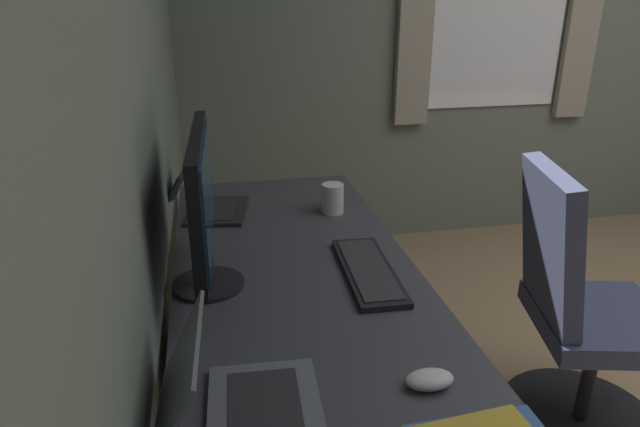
{
  "coord_description": "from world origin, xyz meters",
  "views": [
    {
      "loc": [
        -1.04,
        2.18,
        1.51
      ],
      "look_at": [
        0.31,
        1.9,
        0.95
      ],
      "focal_mm": 31.46,
      "sensor_mm": 36.0,
      "label": 1
    }
  ],
  "objects_px": {
    "laptop_left": "(202,201)",
    "coffee_mug": "(333,198)",
    "keyboard_main": "(368,271)",
    "mouse_main": "(430,380)",
    "office_chair": "(578,321)",
    "laptop_leftmost": "(231,401)",
    "monitor_primary": "(203,202)"
  },
  "relations": [
    {
      "from": "laptop_leftmost",
      "to": "laptop_left",
      "type": "bearing_deg",
      "value": 2.39
    },
    {
      "from": "keyboard_main",
      "to": "coffee_mug",
      "type": "distance_m",
      "value": 0.5
    },
    {
      "from": "keyboard_main",
      "to": "laptop_leftmost",
      "type": "bearing_deg",
      "value": 141.13
    },
    {
      "from": "laptop_leftmost",
      "to": "mouse_main",
      "type": "xyz_separation_m",
      "value": [
        0.02,
        -0.41,
        -0.03
      ]
    },
    {
      "from": "mouse_main",
      "to": "coffee_mug",
      "type": "bearing_deg",
      "value": -1.02
    },
    {
      "from": "monitor_primary",
      "to": "coffee_mug",
      "type": "relative_size",
      "value": 4.7
    },
    {
      "from": "laptop_left",
      "to": "coffee_mug",
      "type": "xyz_separation_m",
      "value": [
        -0.09,
        -0.48,
        0.01
      ]
    },
    {
      "from": "monitor_primary",
      "to": "laptop_leftmost",
      "type": "distance_m",
      "value": 0.58
    },
    {
      "from": "monitor_primary",
      "to": "laptop_left",
      "type": "xyz_separation_m",
      "value": [
        0.56,
        0.01,
        -0.21
      ]
    },
    {
      "from": "laptop_leftmost",
      "to": "office_chair",
      "type": "distance_m",
      "value": 1.34
    },
    {
      "from": "office_chair",
      "to": "laptop_left",
      "type": "bearing_deg",
      "value": 65.17
    },
    {
      "from": "monitor_primary",
      "to": "keyboard_main",
      "type": "xyz_separation_m",
      "value": [
        -0.02,
        -0.46,
        -0.24
      ]
    },
    {
      "from": "mouse_main",
      "to": "office_chair",
      "type": "height_order",
      "value": "office_chair"
    },
    {
      "from": "monitor_primary",
      "to": "mouse_main",
      "type": "relative_size",
      "value": 5.44
    },
    {
      "from": "monitor_primary",
      "to": "mouse_main",
      "type": "height_order",
      "value": "monitor_primary"
    },
    {
      "from": "keyboard_main",
      "to": "laptop_left",
      "type": "bearing_deg",
      "value": 38.79
    },
    {
      "from": "laptop_left",
      "to": "keyboard_main",
      "type": "xyz_separation_m",
      "value": [
        -0.59,
        -0.47,
        -0.03
      ]
    },
    {
      "from": "mouse_main",
      "to": "coffee_mug",
      "type": "relative_size",
      "value": 0.86
    },
    {
      "from": "laptop_leftmost",
      "to": "coffee_mug",
      "type": "bearing_deg",
      "value": -22.77
    },
    {
      "from": "keyboard_main",
      "to": "office_chair",
      "type": "height_order",
      "value": "office_chair"
    },
    {
      "from": "monitor_primary",
      "to": "laptop_leftmost",
      "type": "relative_size",
      "value": 1.69
    },
    {
      "from": "monitor_primary",
      "to": "laptop_left",
      "type": "bearing_deg",
      "value": 1.46
    },
    {
      "from": "laptop_leftmost",
      "to": "laptop_left",
      "type": "xyz_separation_m",
      "value": [
        1.11,
        0.05,
        -0.0
      ]
    },
    {
      "from": "monitor_primary",
      "to": "mouse_main",
      "type": "distance_m",
      "value": 0.73
    },
    {
      "from": "mouse_main",
      "to": "office_chair",
      "type": "relative_size",
      "value": 0.11
    },
    {
      "from": "coffee_mug",
      "to": "office_chair",
      "type": "height_order",
      "value": "office_chair"
    },
    {
      "from": "mouse_main",
      "to": "laptop_leftmost",
      "type": "bearing_deg",
      "value": 92.94
    },
    {
      "from": "laptop_leftmost",
      "to": "coffee_mug",
      "type": "xyz_separation_m",
      "value": [
        1.02,
        -0.43,
        0.01
      ]
    },
    {
      "from": "laptop_left",
      "to": "coffee_mug",
      "type": "relative_size",
      "value": 2.82
    },
    {
      "from": "office_chair",
      "to": "coffee_mug",
      "type": "bearing_deg",
      "value": 57.53
    },
    {
      "from": "monitor_primary",
      "to": "laptop_left",
      "type": "distance_m",
      "value": 0.6
    },
    {
      "from": "coffee_mug",
      "to": "mouse_main",
      "type": "bearing_deg",
      "value": 178.98
    }
  ]
}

